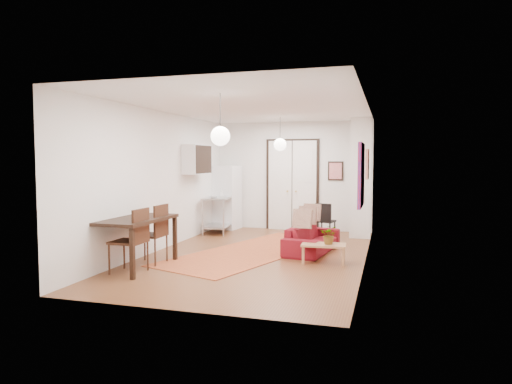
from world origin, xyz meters
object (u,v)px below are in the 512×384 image
(fridge, at_px, (227,197))
(dining_chair_near, at_px, (153,228))
(kitchen_counter, at_px, (218,209))
(coffee_table, at_px, (324,246))
(black_side_chair, at_px, (326,217))
(dining_table, at_px, (135,223))
(dining_chair_far, at_px, (132,234))
(sofa, at_px, (312,239))

(fridge, xyz_separation_m, dining_chair_near, (0.09, -4.29, -0.24))
(kitchen_counter, relative_size, dining_chair_near, 1.19)
(coffee_table, distance_m, black_side_chair, 2.74)
(coffee_table, relative_size, kitchen_counter, 0.64)
(kitchen_counter, bearing_deg, black_side_chair, -9.16)
(dining_table, height_order, dining_chair_far, dining_chair_far)
(fridge, xyz_separation_m, black_side_chair, (2.81, -0.77, -0.37))
(coffee_table, distance_m, dining_table, 3.40)
(coffee_table, relative_size, dining_table, 0.52)
(dining_chair_far, bearing_deg, dining_table, -159.98)
(kitchen_counter, relative_size, dining_chair_far, 1.19)
(kitchen_counter, bearing_deg, sofa, -40.82)
(dining_chair_near, bearing_deg, dining_table, -10.07)
(dining_chair_near, bearing_deg, black_side_chair, 142.65)
(sofa, distance_m, dining_chair_near, 3.24)
(black_side_chair, bearing_deg, dining_table, 68.06)
(dining_table, relative_size, dining_chair_far, 1.47)
(sofa, distance_m, fridge, 3.75)
(kitchen_counter, height_order, dining_chair_near, dining_chair_near)
(dining_chair_far, bearing_deg, black_side_chair, 147.53)
(dining_table, bearing_deg, dining_chair_far, -70.37)
(dining_table, height_order, dining_chair_near, dining_chair_near)
(sofa, bearing_deg, dining_table, 137.51)
(sofa, distance_m, coffee_table, 1.07)
(kitchen_counter, bearing_deg, dining_table, -98.00)
(kitchen_counter, xyz_separation_m, dining_chair_near, (0.09, -3.58, 0.03))
(sofa, bearing_deg, coffee_table, -151.57)
(kitchen_counter, bearing_deg, dining_chair_near, -96.64)
(sofa, bearing_deg, kitchen_counter, 65.18)
(sofa, relative_size, coffee_table, 2.23)
(dining_table, bearing_deg, black_side_chair, 54.79)
(dining_table, xyz_separation_m, black_side_chair, (2.81, 3.99, -0.28))
(coffee_table, relative_size, fridge, 0.47)
(dining_chair_near, bearing_deg, sofa, 124.51)
(coffee_table, height_order, kitchen_counter, kitchen_counter)
(fridge, bearing_deg, sofa, -34.07)
(sofa, xyz_separation_m, dining_table, (-2.75, -2.27, 0.51))
(kitchen_counter, distance_m, dining_table, 4.05)
(coffee_table, bearing_deg, dining_chair_far, -153.67)
(dining_chair_far, relative_size, black_side_chair, 1.26)
(dining_table, bearing_deg, kitchen_counter, 90.00)
(coffee_table, distance_m, dining_chair_near, 3.16)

